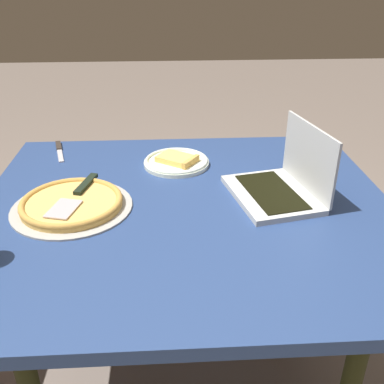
% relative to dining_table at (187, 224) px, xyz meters
% --- Properties ---
extents(ground_plane, '(12.00, 12.00, 0.00)m').
position_rel_dining_table_xyz_m(ground_plane, '(0.00, 0.00, -0.69)').
color(ground_plane, '#72655B').
extents(dining_table, '(1.25, 1.11, 0.75)m').
position_rel_dining_table_xyz_m(dining_table, '(0.00, 0.00, 0.00)').
color(dining_table, navy).
rests_on(dining_table, ground_plane).
extents(laptop, '(0.29, 0.34, 0.22)m').
position_rel_dining_table_xyz_m(laptop, '(0.30, 0.04, 0.11)').
color(laptop, beige).
rests_on(laptop, dining_table).
extents(pizza_plate, '(0.23, 0.23, 0.04)m').
position_rel_dining_table_xyz_m(pizza_plate, '(-0.02, 0.30, 0.08)').
color(pizza_plate, white).
rests_on(pizza_plate, dining_table).
extents(pizza_tray, '(0.36, 0.36, 0.04)m').
position_rel_dining_table_xyz_m(pizza_tray, '(-0.34, -0.00, 0.08)').
color(pizza_tray, '#A7A7A2').
rests_on(pizza_tray, dining_table).
extents(table_knife, '(0.07, 0.20, 0.01)m').
position_rel_dining_table_xyz_m(table_knife, '(-0.47, 0.46, 0.07)').
color(table_knife, '#BEBBBD').
rests_on(table_knife, dining_table).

